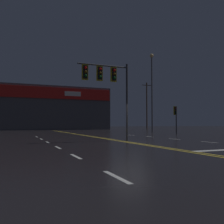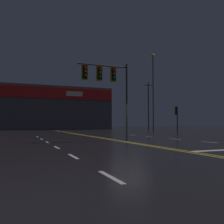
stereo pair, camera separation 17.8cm
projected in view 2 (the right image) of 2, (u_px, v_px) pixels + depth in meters
ground_plane at (129, 142)px, 15.37m from camera, size 200.00×200.00×0.00m
road_markings at (149, 143)px, 14.73m from camera, size 13.87×60.00×0.01m
traffic_signal_median at (106, 79)px, 16.43m from camera, size 3.53×0.36×5.23m
traffic_signal_corner_northeast at (177, 114)px, 28.42m from camera, size 0.42×0.36×3.16m
streetlight_far_right at (153, 83)px, 36.21m from camera, size 0.56×0.56×11.41m
building_backdrop at (48, 109)px, 51.83m from camera, size 24.44×10.23×8.53m
utility_pole_row at (46, 100)px, 46.67m from camera, size 44.06×0.26×11.30m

